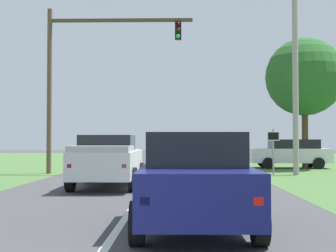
{
  "coord_description": "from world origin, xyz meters",
  "views": [
    {
      "loc": [
        1.15,
        -4.09,
        1.7
      ],
      "look_at": [
        0.72,
        16.03,
        2.3
      ],
      "focal_mm": 49.76,
      "sensor_mm": 36.0,
      "label": 1
    }
  ],
  "objects_px": {
    "traffic_light": "(85,65)",
    "utility_pole_right": "(295,73)",
    "crossing_suv_far": "(291,153)",
    "oak_tree_right": "(305,77)",
    "pickup_truck_lead": "(108,160)",
    "keep_moving_sign": "(273,145)",
    "red_suv_near": "(194,178)"
  },
  "relations": [
    {
      "from": "red_suv_near",
      "to": "oak_tree_right",
      "type": "xyz_separation_m",
      "value": [
        7.17,
        18.51,
        4.44
      ]
    },
    {
      "from": "keep_moving_sign",
      "to": "utility_pole_right",
      "type": "bearing_deg",
      "value": -9.17
    },
    {
      "from": "red_suv_near",
      "to": "utility_pole_right",
      "type": "xyz_separation_m",
      "value": [
        5.38,
        13.53,
        3.98
      ]
    },
    {
      "from": "traffic_light",
      "to": "oak_tree_right",
      "type": "height_order",
      "value": "traffic_light"
    },
    {
      "from": "red_suv_near",
      "to": "keep_moving_sign",
      "type": "bearing_deg",
      "value": 72.48
    },
    {
      "from": "red_suv_near",
      "to": "pickup_truck_lead",
      "type": "bearing_deg",
      "value": 110.26
    },
    {
      "from": "pickup_truck_lead",
      "to": "utility_pole_right",
      "type": "bearing_deg",
      "value": 35.56
    },
    {
      "from": "red_suv_near",
      "to": "crossing_suv_far",
      "type": "xyz_separation_m",
      "value": [
        6.48,
        19.16,
        -0.06
      ]
    },
    {
      "from": "traffic_light",
      "to": "utility_pole_right",
      "type": "xyz_separation_m",
      "value": [
        10.41,
        -0.78,
        -0.52
      ]
    },
    {
      "from": "red_suv_near",
      "to": "pickup_truck_lead",
      "type": "relative_size",
      "value": 0.9
    },
    {
      "from": "pickup_truck_lead",
      "to": "keep_moving_sign",
      "type": "distance_m",
      "value": 9.37
    },
    {
      "from": "crossing_suv_far",
      "to": "utility_pole_right",
      "type": "distance_m",
      "value": 7.02
    },
    {
      "from": "pickup_truck_lead",
      "to": "traffic_light",
      "type": "xyz_separation_m",
      "value": [
        -2.2,
        6.65,
        4.5
      ]
    },
    {
      "from": "pickup_truck_lead",
      "to": "keep_moving_sign",
      "type": "relative_size",
      "value": 2.35
    },
    {
      "from": "red_suv_near",
      "to": "keep_moving_sign",
      "type": "distance_m",
      "value": 14.37
    },
    {
      "from": "crossing_suv_far",
      "to": "utility_pole_right",
      "type": "height_order",
      "value": "utility_pole_right"
    },
    {
      "from": "crossing_suv_far",
      "to": "red_suv_near",
      "type": "bearing_deg",
      "value": -108.67
    },
    {
      "from": "crossing_suv_far",
      "to": "utility_pole_right",
      "type": "relative_size",
      "value": 0.48
    },
    {
      "from": "traffic_light",
      "to": "keep_moving_sign",
      "type": "xyz_separation_m",
      "value": [
        9.35,
        -0.61,
        -4.04
      ]
    },
    {
      "from": "traffic_light",
      "to": "crossing_suv_far",
      "type": "distance_m",
      "value": 13.29
    },
    {
      "from": "oak_tree_right",
      "to": "crossing_suv_far",
      "type": "distance_m",
      "value": 4.59
    },
    {
      "from": "traffic_light",
      "to": "crossing_suv_far",
      "type": "xyz_separation_m",
      "value": [
        11.5,
        4.85,
        -4.56
      ]
    },
    {
      "from": "keep_moving_sign",
      "to": "utility_pole_right",
      "type": "height_order",
      "value": "utility_pole_right"
    },
    {
      "from": "utility_pole_right",
      "to": "crossing_suv_far",
      "type": "bearing_deg",
      "value": 78.98
    },
    {
      "from": "red_suv_near",
      "to": "utility_pole_right",
      "type": "height_order",
      "value": "utility_pole_right"
    },
    {
      "from": "crossing_suv_far",
      "to": "oak_tree_right",
      "type": "bearing_deg",
      "value": -43.32
    },
    {
      "from": "red_suv_near",
      "to": "crossing_suv_far",
      "type": "distance_m",
      "value": 20.23
    },
    {
      "from": "oak_tree_right",
      "to": "crossing_suv_far",
      "type": "bearing_deg",
      "value": 136.68
    },
    {
      "from": "traffic_light",
      "to": "crossing_suv_far",
      "type": "relative_size",
      "value": 1.77
    },
    {
      "from": "keep_moving_sign",
      "to": "utility_pole_right",
      "type": "distance_m",
      "value": 3.67
    },
    {
      "from": "keep_moving_sign",
      "to": "crossing_suv_far",
      "type": "xyz_separation_m",
      "value": [
        2.15,
        5.46,
        -0.52
      ]
    },
    {
      "from": "traffic_light",
      "to": "utility_pole_right",
      "type": "distance_m",
      "value": 10.45
    }
  ]
}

